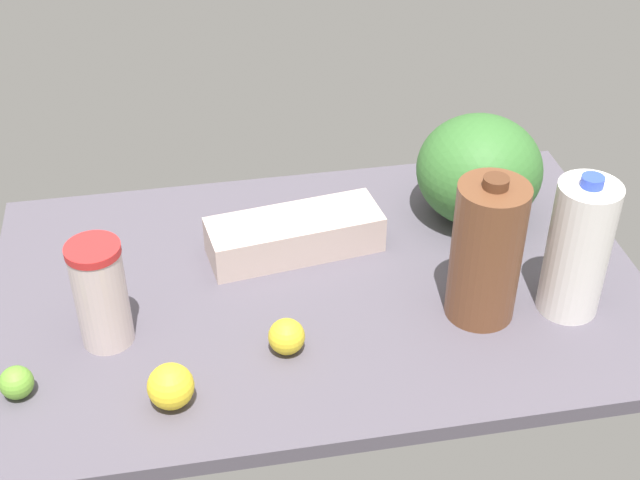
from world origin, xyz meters
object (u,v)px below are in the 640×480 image
(lemon_by_jug, at_px, (171,386))
(watermelon, at_px, (479,170))
(egg_carton, at_px, (295,235))
(lemon_loose, at_px, (287,336))
(tumbler_cup, at_px, (101,294))
(chocolate_milk_jug, at_px, (486,252))
(lime_beside_bowl, at_px, (16,383))
(milk_jug, at_px, (578,249))

(lemon_by_jug, bearing_deg, watermelon, 33.35)
(egg_carton, xyz_separation_m, lemon_loose, (-0.06, -0.27, -0.01))
(egg_carton, bearing_deg, tumbler_cup, -159.49)
(chocolate_milk_jug, height_order, lemon_by_jug, chocolate_milk_jug)
(egg_carton, distance_m, lime_beside_bowl, 0.58)
(tumbler_cup, relative_size, lemon_by_jug, 2.66)
(lemon_by_jug, xyz_separation_m, lime_beside_bowl, (-0.24, 0.06, -0.01))
(milk_jug, xyz_separation_m, watermelon, (-0.07, 0.31, -0.02))
(tumbler_cup, distance_m, chocolate_milk_jug, 0.65)
(tumbler_cup, bearing_deg, milk_jug, -4.22)
(lime_beside_bowl, height_order, lemon_loose, lemon_loose)
(lemon_loose, bearing_deg, milk_jug, 2.65)
(milk_jug, height_order, watermelon, milk_jug)
(chocolate_milk_jug, distance_m, egg_carton, 0.39)
(milk_jug, distance_m, chocolate_milk_jug, 0.16)
(lemon_by_jug, distance_m, lime_beside_bowl, 0.25)
(lime_beside_bowl, xyz_separation_m, lemon_loose, (0.44, 0.03, 0.00))
(watermelon, xyz_separation_m, lime_beside_bowl, (-0.87, -0.36, -0.08))
(watermelon, bearing_deg, lemon_by_jug, -146.65)
(watermelon, bearing_deg, chocolate_milk_jug, -106.61)
(egg_carton, bearing_deg, watermelon, 0.21)
(milk_jug, height_order, tumbler_cup, milk_jug)
(tumbler_cup, relative_size, egg_carton, 0.59)
(watermelon, distance_m, lemon_by_jug, 0.76)
(watermelon, distance_m, lemon_loose, 0.55)
(watermelon, height_order, lime_beside_bowl, watermelon)
(milk_jug, height_order, lime_beside_bowl, milk_jug)
(tumbler_cup, xyz_separation_m, chocolate_milk_jug, (0.65, -0.04, 0.03))
(lemon_by_jug, bearing_deg, milk_jug, 8.94)
(lime_beside_bowl, bearing_deg, watermelon, 22.11)
(watermelon, xyz_separation_m, lemon_loose, (-0.44, -0.33, -0.08))
(tumbler_cup, height_order, watermelon, watermelon)
(lemon_by_jug, bearing_deg, lemon_loose, 24.07)
(egg_carton, bearing_deg, milk_jug, -36.97)
(lime_beside_bowl, bearing_deg, milk_jug, 2.97)
(egg_carton, xyz_separation_m, watermelon, (0.38, 0.05, 0.07))
(milk_jug, xyz_separation_m, lemon_by_jug, (-0.71, -0.11, -0.09))
(tumbler_cup, height_order, lemon_by_jug, tumbler_cup)
(lemon_by_jug, bearing_deg, chocolate_milk_jug, 13.05)
(milk_jug, relative_size, watermelon, 1.10)
(milk_jug, distance_m, lime_beside_bowl, 0.95)
(egg_carton, distance_m, lemon_loose, 0.28)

